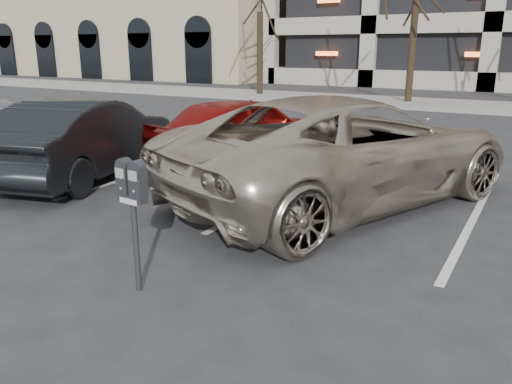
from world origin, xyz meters
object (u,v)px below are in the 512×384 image
object	(u,v)px
suv_silver	(345,150)
car_red	(244,131)
parking_meter	(132,194)
car_dark	(86,138)

from	to	relation	value
suv_silver	car_red	bearing A→B (deg)	-5.12
parking_meter	car_red	size ratio (longest dim) A/B	0.31
parking_meter	suv_silver	xyz separation A→B (m)	(0.63, 3.72, -0.17)
parking_meter	suv_silver	size ratio (longest dim) A/B	0.20
parking_meter	car_red	distance (m)	5.41
parking_meter	suv_silver	distance (m)	3.78
parking_meter	car_dark	distance (m)	4.81
suv_silver	car_dark	xyz separation A→B (m)	(-4.51, -0.87, -0.09)
suv_silver	car_red	size ratio (longest dim) A/B	1.56
car_dark	suv_silver	bearing A→B (deg)	174.92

